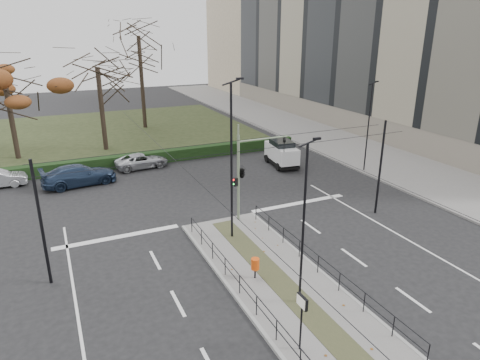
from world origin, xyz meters
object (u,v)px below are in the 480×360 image
object	(u,v)px
white_van	(282,152)
bare_tree_near	(98,73)
traffic_light	(243,171)
bare_tree_center	(139,43)
streetlamp_median_near	(304,224)
streetlamp_median_far	(232,161)
streetlamp_sidewalk	(368,126)
litter_bin	(255,264)
info_panel	(302,308)
parked_car_fourth	(142,161)
rust_tree	(4,77)
parked_car_third	(79,175)

from	to	relation	value
white_van	bare_tree_near	distance (m)	18.30
traffic_light	bare_tree_center	distance (m)	28.91
streetlamp_median_near	bare_tree_center	xyz separation A→B (m)	(1.72, 36.92, 5.84)
white_van	bare_tree_center	distance (m)	22.45
streetlamp_median_near	white_van	size ratio (longest dim) A/B	1.71
streetlamp_median_far	streetlamp_median_near	bearing A→B (deg)	-88.48
streetlamp_sidewalk	white_van	world-z (taller)	streetlamp_sidewalk
traffic_light	streetlamp_sidewalk	distance (m)	13.86
litter_bin	info_panel	xyz separation A→B (m)	(-0.62, -4.90, 1.05)
streetlamp_median_near	bare_tree_center	bearing A→B (deg)	87.33
streetlamp_median_far	bare_tree_center	bearing A→B (deg)	86.39
traffic_light	streetlamp_median_far	world-z (taller)	streetlamp_median_far
bare_tree_center	streetlamp_median_far	bearing A→B (deg)	-93.61
streetlamp_median_near	parked_car_fourth	xyz separation A→B (m)	(-1.96, 21.84, -3.17)
litter_bin	rust_tree	distance (m)	29.31
info_panel	bare_tree_near	size ratio (longest dim) A/B	0.22
parked_car_third	bare_tree_near	size ratio (longest dim) A/B	0.52
litter_bin	streetlamp_sidewalk	xyz separation A→B (m)	(15.40, 10.76, 2.93)
bare_tree_center	bare_tree_near	xyz separation A→B (m)	(-5.65, -8.12, -2.37)
parked_car_third	parked_car_fourth	xyz separation A→B (m)	(5.18, 2.27, -0.17)
streetlamp_median_near	streetlamp_sidewalk	size ratio (longest dim) A/B	1.00
streetlamp_median_near	parked_car_fourth	world-z (taller)	streetlamp_median_near
traffic_light	rust_tree	distance (m)	24.40
parked_car_third	bare_tree_center	distance (m)	21.40
traffic_light	streetlamp_median_far	xyz separation A→B (m)	(-1.57, -1.96, 1.36)
streetlamp_sidewalk	litter_bin	bearing A→B (deg)	-145.05
streetlamp_sidewalk	rust_tree	world-z (taller)	rust_tree
parked_car_fourth	bare_tree_center	distance (m)	17.95
parked_car_fourth	white_van	bearing A→B (deg)	-116.98
streetlamp_median_near	streetlamp_median_far	size ratio (longest dim) A/B	0.82
streetlamp_median_far	white_van	size ratio (longest dim) A/B	2.08
streetlamp_median_far	rust_tree	bearing A→B (deg)	117.14
streetlamp_median_near	parked_car_third	bearing A→B (deg)	110.05
litter_bin	bare_tree_center	world-z (taller)	bare_tree_center
traffic_light	streetlamp_median_far	bearing A→B (deg)	-128.72
streetlamp_median_near	bare_tree_near	size ratio (longest dim) A/B	0.70
streetlamp_sidewalk	parked_car_fourth	distance (m)	18.84
streetlamp_sidewalk	rust_tree	bearing A→B (deg)	148.81
white_van	parked_car_fourth	bearing A→B (deg)	158.46
streetlamp_median_near	bare_tree_near	xyz separation A→B (m)	(-3.93, 28.80, 3.48)
rust_tree	info_panel	bearing A→B (deg)	-72.27
bare_tree_center	bare_tree_near	distance (m)	10.17
litter_bin	rust_tree	size ratio (longest dim) A/B	0.11
parked_car_third	streetlamp_median_near	bearing A→B (deg)	-166.71
streetlamp_median_far	white_van	distance (m)	14.56
streetlamp_median_far	bare_tree_center	distance (m)	30.63
streetlamp_median_near	bare_tree_near	distance (m)	29.27
parked_car_third	parked_car_fourth	distance (m)	5.66
litter_bin	parked_car_fourth	distance (m)	19.41
rust_tree	streetlamp_sidewalk	bearing A→B (deg)	-31.19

